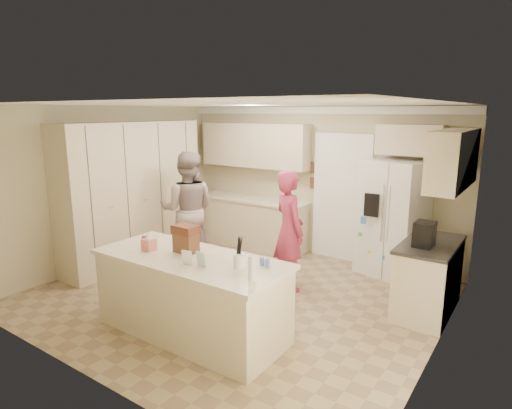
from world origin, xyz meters
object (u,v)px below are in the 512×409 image
Objects in this scene: teen_boy at (188,210)px; teen_girl at (289,230)px; tissue_box at (149,245)px; dollhouse_body at (186,243)px; coffee_maker at (424,234)px; island_base at (191,297)px; utensil_crock at (239,260)px; refrigerator at (393,218)px.

teen_boy reaches higher than teen_girl.
tissue_box is at bearing 87.64° from teen_boy.
coffee_maker is at bearing 39.29° from dollhouse_body.
island_base is 0.62m from dollhouse_body.
dollhouse_body is at bearing 99.89° from teen_boy.
coffee_maker is 1.15× the size of dollhouse_body.
teen_girl reaches higher than utensil_crock.
coffee_maker is (0.75, -1.23, 0.17)m from refrigerator.
dollhouse_body is 2.10m from teen_boy.
tissue_box is 0.45m from dollhouse_body.
utensil_crock is at bearing 4.40° from island_base.
island_base is (-2.05, -1.90, -0.63)m from coffee_maker.
coffee_maker is 1.81m from teen_girl.
dollhouse_body is (-0.15, 0.10, 0.60)m from island_base.
teen_boy is 1.85m from teen_girl.
teen_girl is (0.41, 1.66, -0.17)m from dollhouse_body.
utensil_crock is at bearing -127.12° from coffee_maker.
dollhouse_body is at bearing 26.57° from tissue_box.
dollhouse_body is (-0.80, 0.05, 0.04)m from utensil_crock.
coffee_maker reaches higher than tissue_box.
island_base is at bearing 115.70° from teen_girl.
coffee_maker is 0.14× the size of island_base.
tissue_box is at bearing -142.43° from coffee_maker.
teen_boy reaches higher than island_base.
refrigerator is 0.95× the size of teen_boy.
dollhouse_body is at bearing -101.06° from refrigerator.
dollhouse_body reaches higher than utensil_crock.
teen_boy is at bearing 133.93° from island_base.
teen_boy reaches higher than coffee_maker.
teen_boy is (-1.03, 1.74, -0.05)m from tissue_box.
teen_girl is (-1.79, -0.14, -0.21)m from coffee_maker.
tissue_box reaches higher than island_base.
refrigerator is at bearing 67.42° from island_base.
teen_girl is at bearing 150.59° from teen_boy.
utensil_crock is at bearing 111.52° from teen_boy.
refrigerator is 3.15m from utensil_crock.
utensil_crock is (-0.65, -3.08, 0.10)m from refrigerator.
utensil_crock is at bearing 137.00° from teen_girl.
coffee_maker is 0.16× the size of teen_boy.
utensil_crock is 1.21m from tissue_box.
island_base is at bearing 10.30° from tissue_box.
refrigerator is at bearing 60.17° from tissue_box.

